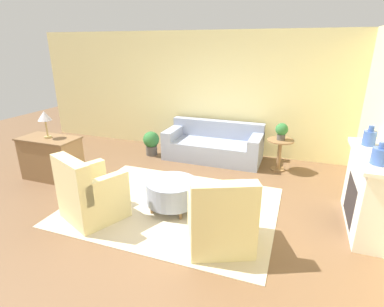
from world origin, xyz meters
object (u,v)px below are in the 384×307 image
(armchair_left, at_px, (90,195))
(vase_mantel_near, at_px, (369,138))
(side_table, at_px, (280,150))
(potted_plant_on_side_table, at_px, (282,131))
(couch, at_px, (213,146))
(armchair_right, at_px, (221,221))
(potted_plant_floor, at_px, (151,142))
(vase_mantel_far, at_px, (381,156))
(table_lamp, at_px, (45,117))
(ottoman_table, at_px, (172,192))
(dresser, at_px, (52,157))

(armchair_left, relative_size, vase_mantel_near, 3.53)
(side_table, height_order, potted_plant_on_side_table, potted_plant_on_side_table)
(couch, distance_m, armchair_right, 3.24)
(armchair_right, relative_size, potted_plant_floor, 1.81)
(vase_mantel_far, bearing_deg, table_lamp, 178.05)
(vase_mantel_far, bearing_deg, ottoman_table, -177.47)
(vase_mantel_far, relative_size, potted_plant_on_side_table, 0.81)
(couch, bearing_deg, vase_mantel_far, -39.90)
(couch, relative_size, armchair_left, 2.09)
(ottoman_table, bearing_deg, armchair_right, -34.23)
(armchair_right, distance_m, side_table, 2.93)
(ottoman_table, bearing_deg, couch, 90.55)
(couch, height_order, armchair_right, armchair_right)
(armchair_left, bearing_deg, side_table, 49.26)
(armchair_left, height_order, armchair_right, same)
(couch, xyz_separation_m, potted_plant_floor, (-1.45, -0.28, 0.02))
(armchair_left, height_order, dresser, armchair_left)
(vase_mantel_far, height_order, table_lamp, vase_mantel_far)
(armchair_right, bearing_deg, couch, 107.78)
(potted_plant_floor, bearing_deg, dresser, -123.20)
(vase_mantel_near, height_order, vase_mantel_far, vase_mantel_near)
(couch, bearing_deg, potted_plant_floor, -169.03)
(side_table, height_order, dresser, dresser)
(table_lamp, bearing_deg, potted_plant_floor, 56.80)
(side_table, height_order, table_lamp, table_lamp)
(dresser, relative_size, vase_mantel_near, 3.85)
(armchair_left, relative_size, vase_mantel_far, 3.71)
(armchair_left, relative_size, table_lamp, 2.04)
(dresser, xyz_separation_m, potted_plant_floor, (1.20, 1.84, -0.11))
(armchair_right, distance_m, table_lamp, 3.86)
(vase_mantel_far, relative_size, table_lamp, 0.55)
(side_table, xyz_separation_m, potted_plant_on_side_table, (0.00, 0.00, 0.41))
(couch, distance_m, potted_plant_floor, 1.48)
(couch, xyz_separation_m, vase_mantel_far, (2.76, -2.31, 0.92))
(side_table, xyz_separation_m, vase_mantel_near, (1.29, -1.34, 0.78))
(armchair_left, distance_m, armchair_right, 2.01)
(armchair_left, xyz_separation_m, table_lamp, (-1.64, 0.96, 0.84))
(couch, distance_m, side_table, 1.49)
(armchair_right, bearing_deg, potted_plant_floor, 131.02)
(ottoman_table, bearing_deg, dresser, 173.49)
(armchair_left, relative_size, ottoman_table, 1.30)
(armchair_right, relative_size, dresser, 0.92)
(armchair_left, xyz_separation_m, vase_mantel_near, (3.78, 1.56, 0.84))
(armchair_left, height_order, vase_mantel_near, vase_mantel_near)
(side_table, distance_m, vase_mantel_near, 2.01)
(vase_mantel_near, relative_size, table_lamp, 0.58)
(ottoman_table, distance_m, side_table, 2.67)
(armchair_right, distance_m, ottoman_table, 1.17)
(vase_mantel_near, bearing_deg, potted_plant_on_side_table, 133.94)
(couch, relative_size, armchair_right, 2.09)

